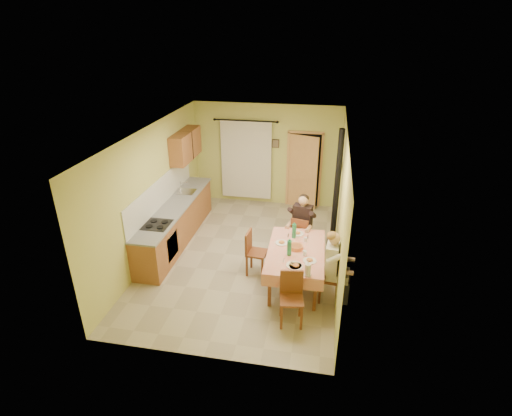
% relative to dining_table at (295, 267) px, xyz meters
% --- Properties ---
extents(floor, '(4.00, 6.00, 0.01)m').
position_rel_dining_table_xyz_m(floor, '(-1.20, 0.81, -0.38)').
color(floor, tan).
rests_on(floor, ground).
extents(room_shell, '(4.04, 6.04, 2.82)m').
position_rel_dining_table_xyz_m(room_shell, '(-1.20, 0.81, 1.44)').
color(room_shell, '#CCCD69').
rests_on(room_shell, ground).
extents(kitchen_run, '(0.64, 3.64, 1.56)m').
position_rel_dining_table_xyz_m(kitchen_run, '(-2.91, 1.21, 0.10)').
color(kitchen_run, brown).
rests_on(kitchen_run, ground).
extents(upper_cabinets, '(0.35, 1.40, 0.70)m').
position_rel_dining_table_xyz_m(upper_cabinets, '(-3.02, 2.51, 1.57)').
color(upper_cabinets, brown).
rests_on(upper_cabinets, room_shell).
extents(curtain, '(1.70, 0.07, 2.22)m').
position_rel_dining_table_xyz_m(curtain, '(-1.75, 3.71, 0.88)').
color(curtain, black).
rests_on(curtain, ground).
extents(doorway, '(0.96, 0.32, 2.15)m').
position_rel_dining_table_xyz_m(doorway, '(-0.16, 3.72, 0.67)').
color(doorway, black).
rests_on(doorway, ground).
extents(dining_table, '(1.13, 1.83, 0.76)m').
position_rel_dining_table_xyz_m(dining_table, '(0.00, 0.00, 0.00)').
color(dining_table, '#E58E7A').
rests_on(dining_table, ground).
extents(tableware, '(0.84, 1.62, 0.33)m').
position_rel_dining_table_xyz_m(tableware, '(0.02, -0.10, 0.45)').
color(tableware, white).
rests_on(tableware, dining_table).
extents(chair_far, '(0.46, 0.46, 0.94)m').
position_rel_dining_table_xyz_m(chair_far, '(0.01, 1.12, -0.09)').
color(chair_far, brown).
rests_on(chair_far, ground).
extents(chair_near, '(0.45, 0.45, 0.95)m').
position_rel_dining_table_xyz_m(chair_near, '(0.04, -1.14, -0.09)').
color(chair_near, brown).
rests_on(chair_near, ground).
extents(chair_right, '(0.46, 0.46, 0.98)m').
position_rel_dining_table_xyz_m(chair_right, '(0.72, -0.38, -0.09)').
color(chair_right, brown).
rests_on(chair_right, ground).
extents(chair_left, '(0.42, 0.42, 0.94)m').
position_rel_dining_table_xyz_m(chair_left, '(-0.82, 0.22, -0.09)').
color(chair_left, brown).
rests_on(chair_left, ground).
extents(man_far, '(0.63, 0.55, 1.39)m').
position_rel_dining_table_xyz_m(man_far, '(0.02, 1.13, 0.50)').
color(man_far, black).
rests_on(man_far, chair_far).
extents(man_right, '(0.49, 0.60, 1.39)m').
position_rel_dining_table_xyz_m(man_right, '(0.70, -0.38, 0.50)').
color(man_right, beige).
rests_on(man_right, chair_right).
extents(stove_flue, '(0.24, 0.24, 2.80)m').
position_rel_dining_table_xyz_m(stove_flue, '(0.70, 1.41, 0.64)').
color(stove_flue, black).
rests_on(stove_flue, ground).
extents(picture_back, '(0.19, 0.03, 0.23)m').
position_rel_dining_table_xyz_m(picture_back, '(-0.95, 3.78, 1.37)').
color(picture_back, black).
rests_on(picture_back, room_shell).
extents(picture_right, '(0.03, 0.31, 0.21)m').
position_rel_dining_table_xyz_m(picture_right, '(0.77, 2.01, 1.47)').
color(picture_right, brown).
rests_on(picture_right, room_shell).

